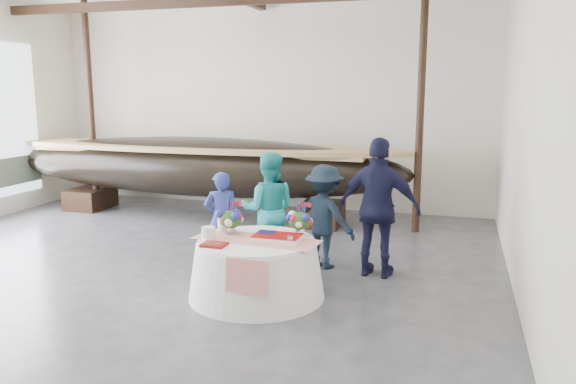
% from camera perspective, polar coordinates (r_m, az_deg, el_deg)
% --- Properties ---
extents(floor, '(10.00, 12.00, 0.01)m').
position_cam_1_polar(floor, '(7.82, -17.02, -9.98)').
color(floor, '#3D3D42').
rests_on(floor, ground).
extents(wall_back, '(10.00, 0.02, 4.50)m').
position_cam_1_polar(wall_back, '(12.74, -2.30, 8.67)').
color(wall_back, silver).
rests_on(wall_back, ground).
extents(wall_right, '(0.02, 12.00, 4.50)m').
position_cam_1_polar(wall_right, '(6.10, 24.62, 5.51)').
color(wall_right, silver).
rests_on(wall_right, ground).
extents(longboat_display, '(8.89, 1.78, 1.67)m').
position_cam_1_polar(longboat_display, '(11.85, -9.19, 2.63)').
color(longboat_display, black).
rests_on(longboat_display, ground).
extents(banquet_table, '(1.77, 1.77, 0.76)m').
position_cam_1_polar(banquet_table, '(7.35, -3.21, -7.72)').
color(banquet_table, white).
rests_on(banquet_table, ground).
extents(tabletop_items, '(1.68, 1.05, 0.40)m').
position_cam_1_polar(tabletop_items, '(7.36, -2.82, -3.39)').
color(tabletop_items, red).
rests_on(tabletop_items, banquet_table).
extents(guest_woman_blue, '(0.63, 0.54, 1.45)m').
position_cam_1_polar(guest_woman_blue, '(8.52, -6.76, -2.76)').
color(guest_woman_blue, navy).
rests_on(guest_woman_blue, ground).
extents(guest_woman_teal, '(0.98, 0.85, 1.74)m').
position_cam_1_polar(guest_woman_teal, '(8.47, -1.99, -1.79)').
color(guest_woman_teal, teal).
rests_on(guest_woman_teal, ground).
extents(guest_man_left, '(1.15, 0.91, 1.56)m').
position_cam_1_polar(guest_man_left, '(8.40, 3.71, -2.52)').
color(guest_man_left, black).
rests_on(guest_man_left, ground).
extents(guest_man_right, '(1.23, 0.63, 2.00)m').
position_cam_1_polar(guest_man_right, '(8.05, 9.22, -1.62)').
color(guest_man_right, black).
rests_on(guest_man_right, ground).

